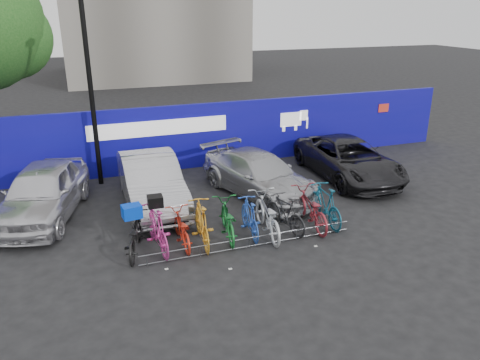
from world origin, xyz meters
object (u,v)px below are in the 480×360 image
bike_rack (250,242)px  bike_4 (227,220)px  bike_2 (181,228)px  bike_9 (325,204)px  bike_6 (267,215)px  bike_5 (250,217)px  bike_8 (310,208)px  car_0 (43,192)px  lamppost (91,88)px  bike_3 (202,223)px  bike_1 (157,228)px  car_2 (259,175)px  car_1 (151,181)px  bike_0 (134,235)px  car_3 (348,159)px  bike_7 (285,213)px

bike_rack → bike_4: bearing=114.6°
bike_2 → bike_9: bike_9 is taller
bike_4 → bike_6: 1.06m
bike_5 → bike_8: bearing=-176.8°
car_0 → bike_4: (4.55, -2.98, -0.28)m
lamppost → bike_3: lamppost is taller
bike_1 → bike_3: bearing=170.6°
car_2 → bike_3: bearing=-152.1°
bike_1 → bike_8: size_ratio=0.96×
car_1 → car_2: 3.41m
bike_0 → car_1: bearing=-93.6°
bike_0 → bike_4: bearing=-164.5°
bike_3 → lamppost: bearing=-63.1°
bike_3 → car_3: bearing=-148.8°
lamppost → bike_1: 5.99m
bike_8 → car_2: bearing=-78.0°
bike_rack → bike_8: 2.12m
bike_2 → bike_6: 2.28m
bike_rack → bike_3: bike_3 is taller
bike_7 → lamppost: bearing=-63.7°
bike_5 → bike_6: size_ratio=0.80×
lamppost → bike_6: (3.88, -5.45, -2.72)m
bike_9 → bike_8: bearing=5.4°
lamppost → bike_8: 7.97m
lamppost → bike_7: lamppost is taller
bike_2 → bike_rack: bearing=154.3°
bike_4 → bike_9: 2.83m
car_2 → bike_6: size_ratio=2.20×
bike_1 → bike_7: size_ratio=1.15×
lamppost → bike_5: (3.45, -5.31, -2.77)m
bike_0 → bike_3: size_ratio=0.97×
bike_6 → bike_rack: bearing=44.7°
bike_2 → bike_5: (1.83, -0.08, 0.06)m
car_1 → bike_8: (3.85, -2.96, -0.23)m
lamppost → bike_2: 6.16m
car_1 → bike_9: 5.23m
car_0 → bike_8: size_ratio=2.23×
bike_rack → bike_9: bearing=14.4°
car_1 → bike_1: (-0.35, -2.83, -0.18)m
car_3 → bike_1: car_3 is taller
car_1 → bike_6: car_1 is taller
bike_3 → bike_9: 3.55m
car_1 → bike_3: 3.02m
bike_0 → bike_6: 3.46m
car_1 → bike_9: size_ratio=2.47×
bike_rack → car_3: (5.10, 3.66, 0.52)m
bike_5 → bike_0: bearing=5.2°
bike_2 → lamppost: bearing=-72.5°
bike_3 → bike_9: bike_3 is taller
car_0 → bike_0: bearing=-38.7°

